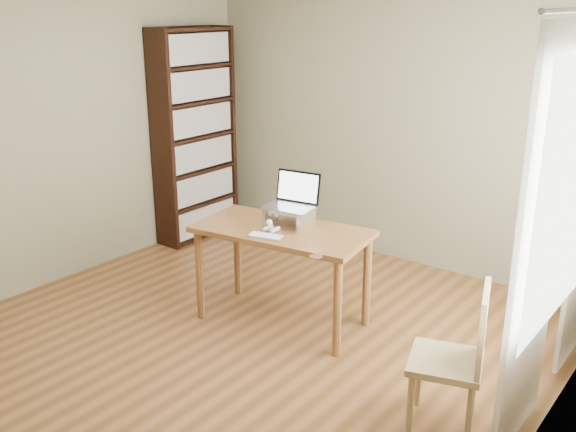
% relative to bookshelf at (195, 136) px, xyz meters
% --- Properties ---
extents(room, '(4.04, 4.54, 2.64)m').
position_rel_bookshelf_xyz_m(room, '(1.86, -1.54, 0.25)').
color(room, '#573616').
rests_on(room, ground).
extents(bookshelf, '(0.30, 0.90, 2.10)m').
position_rel_bookshelf_xyz_m(bookshelf, '(0.00, 0.00, 0.00)').
color(bookshelf, black).
rests_on(bookshelf, ground).
extents(curtains, '(0.03, 1.90, 2.25)m').
position_rel_bookshelf_xyz_m(curtains, '(3.75, -0.75, 0.12)').
color(curtains, white).
rests_on(curtains, ground).
extents(desk, '(1.34, 0.81, 0.75)m').
position_rel_bookshelf_xyz_m(desk, '(1.87, -0.98, -0.41)').
color(desk, brown).
rests_on(desk, ground).
extents(laptop_stand, '(0.32, 0.25, 0.13)m').
position_rel_bookshelf_xyz_m(laptop_stand, '(1.87, -0.90, -0.22)').
color(laptop_stand, silver).
rests_on(laptop_stand, desk).
extents(laptop, '(0.38, 0.34, 0.25)m').
position_rel_bookshelf_xyz_m(laptop, '(1.87, -0.84, -0.11)').
color(laptop, silver).
rests_on(laptop, laptop_stand).
extents(keyboard, '(0.28, 0.17, 0.02)m').
position_rel_bookshelf_xyz_m(keyboard, '(1.90, -1.20, -0.29)').
color(keyboard, silver).
rests_on(keyboard, desk).
extents(coaster, '(0.09, 0.09, 0.01)m').
position_rel_bookshelf_xyz_m(coaster, '(2.38, -1.28, -0.30)').
color(coaster, brown).
rests_on(coaster, desk).
extents(cat, '(0.25, 0.48, 0.16)m').
position_rel_bookshelf_xyz_m(cat, '(1.84, -0.87, -0.23)').
color(cat, '#4A413A').
rests_on(cat, desk).
extents(chair, '(0.50, 0.49, 0.88)m').
position_rel_bookshelf_xyz_m(chair, '(3.45, -1.43, -0.57)').
color(chair, tan).
rests_on(chair, ground).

